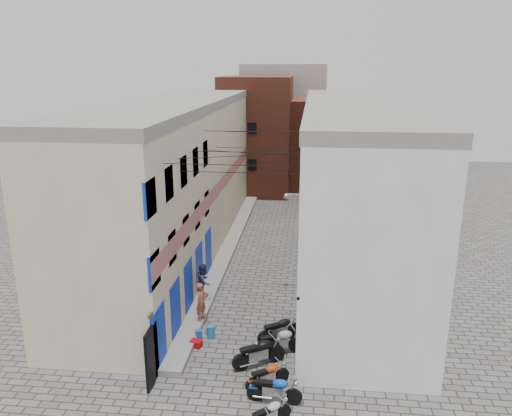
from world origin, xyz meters
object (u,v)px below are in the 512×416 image
(person_a, at_px, (201,302))
(red_crate, at_px, (196,344))
(motorcycle_e, at_px, (259,351))
(water_jug_far, at_px, (211,332))
(motorcycle_d, at_px, (268,374))
(person_b, at_px, (204,282))
(motorcycle_f, at_px, (279,341))
(water_jug_near, at_px, (199,335))
(motorcycle_c, at_px, (274,388))
(motorcycle_g, at_px, (280,328))
(motorcycle_b, at_px, (269,413))

(person_a, relative_size, red_crate, 3.75)
(motorcycle_e, bearing_deg, water_jug_far, -159.01)
(motorcycle_d, distance_m, person_b, 6.98)
(motorcycle_f, relative_size, person_b, 1.18)
(motorcycle_d, xyz_separation_m, water_jug_far, (-2.64, 3.00, -0.23))
(motorcycle_e, bearing_deg, person_b, -176.88)
(motorcycle_f, bearing_deg, water_jug_near, -123.58)
(red_crate, bearing_deg, water_jug_far, 58.02)
(person_a, distance_m, person_b, 1.95)
(person_b, distance_m, red_crate, 3.88)
(motorcycle_c, bearing_deg, person_a, -140.09)
(water_jug_near, bearing_deg, motorcycle_g, 5.43)
(person_b, bearing_deg, motorcycle_d, -142.68)
(motorcycle_d, bearing_deg, person_a, -175.21)
(person_a, bearing_deg, motorcycle_e, -115.54)
(motorcycle_f, bearing_deg, motorcycle_c, -21.32)
(motorcycle_d, xyz_separation_m, motorcycle_g, (0.21, 3.08, 0.08))
(person_b, distance_m, water_jug_far, 3.23)
(motorcycle_d, bearing_deg, motorcycle_e, 165.86)
(motorcycle_b, bearing_deg, water_jug_far, 168.78)
(motorcycle_d, height_order, red_crate, motorcycle_d)
(water_jug_near, relative_size, red_crate, 1.01)
(motorcycle_d, xyz_separation_m, person_b, (-3.55, 5.98, 0.65))
(person_a, bearing_deg, motorcycle_c, -124.24)
(motorcycle_f, distance_m, person_b, 5.48)
(motorcycle_d, height_order, motorcycle_e, motorcycle_e)
(motorcycle_d, bearing_deg, motorcycle_c, -13.66)
(motorcycle_e, xyz_separation_m, red_crate, (-2.66, 1.04, -0.48))
(red_crate, bearing_deg, person_a, 94.80)
(motorcycle_e, height_order, person_a, person_a)
(motorcycle_b, relative_size, water_jug_far, 3.11)
(motorcycle_f, relative_size, water_jug_near, 4.61)
(person_a, height_order, red_crate, person_a)
(motorcycle_c, xyz_separation_m, water_jug_near, (-3.40, 3.58, -0.32))
(motorcycle_c, bearing_deg, motorcycle_g, -174.95)
(motorcycle_b, xyz_separation_m, motorcycle_d, (-0.23, 2.01, 0.01))
(motorcycle_d, bearing_deg, person_b, 176.72)
(red_crate, bearing_deg, motorcycle_b, -52.09)
(water_jug_far, height_order, red_crate, water_jug_far)
(water_jug_near, bearing_deg, motorcycle_e, -30.19)
(person_b, bearing_deg, water_jug_near, -165.39)
(motorcycle_c, bearing_deg, red_crate, -128.36)
(person_a, bearing_deg, water_jug_far, -130.09)
(motorcycle_f, height_order, person_b, person_b)
(motorcycle_g, relative_size, person_a, 1.17)
(person_a, bearing_deg, motorcycle_f, -99.61)
(motorcycle_g, height_order, person_b, person_b)
(motorcycle_c, height_order, motorcycle_g, motorcycle_g)
(water_jug_near, xyz_separation_m, water_jug_far, (0.46, 0.23, 0.04))
(motorcycle_c, height_order, person_a, person_a)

